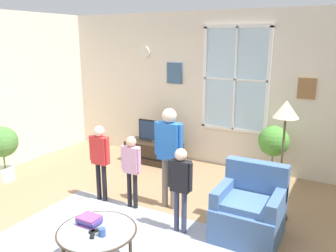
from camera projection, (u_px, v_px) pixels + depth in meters
The scene contains 18 objects.
ground_plane at pixel (117, 235), 4.26m from camera, with size 6.84×6.44×0.02m, color #9E7A56.
back_wall at pixel (212, 89), 6.44m from camera, with size 6.24×0.17×2.82m.
area_rug at pixel (117, 244), 4.05m from camera, with size 2.83×1.83×0.01m, color #999EAD.
tv_stand at pixel (154, 152), 6.70m from camera, with size 1.08×0.47×0.40m.
television at pixel (153, 131), 6.60m from camera, with size 0.63×0.08×0.43m.
armchair at pixel (249, 211), 4.15m from camera, with size 0.76×0.74×0.87m.
coffee_table at pixel (97, 232), 3.54m from camera, with size 0.82×0.82×0.44m.
book_stack at pixel (89, 220), 3.63m from camera, with size 0.24×0.18×0.09m.
cup at pixel (102, 232), 3.42m from camera, with size 0.07×0.07×0.08m, color #334C8C.
remote_near_books at pixel (96, 231), 3.50m from camera, with size 0.04×0.14×0.02m, color black.
remote_near_cup at pixel (93, 234), 3.43m from camera, with size 0.04×0.14×0.02m, color black.
person_black_shirt at pixel (181, 181), 4.15m from camera, with size 0.33×0.15×1.08m.
person_blue_shirt at pixel (169, 147), 4.73m from camera, with size 0.43×0.20×1.43m.
person_pink_shirt at pixel (132, 164), 4.78m from camera, with size 0.31×0.14×1.05m.
person_red_shirt at pixel (100, 155), 4.99m from camera, with size 0.34×0.16×1.13m.
potted_plant_by_window at pixel (273, 149), 5.65m from camera, with size 0.50×0.50×0.97m.
potted_plant_corner at pixel (3, 146), 5.75m from camera, with size 0.51×0.51×0.93m.
floor_lamp at pixel (285, 121), 4.33m from camera, with size 0.32×0.32×1.59m.
Camera 1 is at (2.38, -3.04, 2.32)m, focal length 37.16 mm.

